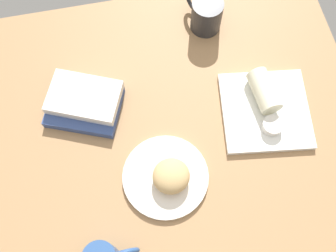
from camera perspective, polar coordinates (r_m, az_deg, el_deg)
name	(u,v)px	position (r cm, az deg, el deg)	size (l,w,h in cm)	color
dining_table	(166,129)	(110.17, -0.32, -0.43)	(110.00, 90.00, 4.00)	#9E754C
round_plate	(166,177)	(103.23, -0.36, -7.32)	(22.31, 22.31, 1.40)	silver
scone_pastry	(171,176)	(99.76, 0.46, -7.22)	(9.44, 9.23, 5.40)	tan
square_plate	(265,111)	(112.47, 13.82, 2.14)	(23.70, 23.70, 1.60)	white
sauce_cup	(272,126)	(108.83, 14.80, 0.06)	(5.50, 5.50, 2.51)	silver
breakfast_wrap	(264,91)	(110.73, 13.67, 4.92)	(5.90, 5.90, 11.85)	beige
book_stack	(84,102)	(110.64, -11.96, 3.37)	(23.64, 21.47, 5.59)	#33477F
coffee_mug	(206,14)	(120.70, 5.44, 15.74)	(9.16, 13.82, 10.27)	#262628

